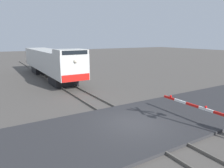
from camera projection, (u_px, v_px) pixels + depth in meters
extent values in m
plane|color=#514C47|center=(135.00, 126.00, 12.25)|extent=(160.00, 160.00, 0.00)
cube|color=#59544C|center=(125.00, 127.00, 11.87)|extent=(0.08, 80.00, 0.15)
cube|color=#59544C|center=(144.00, 122.00, 12.60)|extent=(0.08, 80.00, 0.15)
cube|color=#2D2D30|center=(135.00, 124.00, 12.23)|extent=(36.00, 6.39, 0.17)
cube|color=black|center=(63.00, 80.00, 22.86)|extent=(2.42, 3.20, 1.05)
cube|color=black|center=(42.00, 69.00, 30.73)|extent=(2.42, 3.20, 1.05)
cube|color=silver|center=(50.00, 60.00, 26.42)|extent=(2.85, 17.18, 2.46)
cube|color=silver|center=(70.00, 52.00, 19.95)|extent=(2.79, 2.42, 0.45)
cube|color=black|center=(75.00, 52.00, 18.92)|extent=(2.42, 0.06, 0.36)
cube|color=red|center=(76.00, 78.00, 19.41)|extent=(2.71, 0.08, 0.64)
sphere|color=#F2EACC|center=(76.00, 61.00, 19.07)|extent=(0.36, 0.36, 0.36)
cube|color=red|center=(222.00, 114.00, 11.22)|extent=(0.10, 0.94, 0.14)
cube|color=white|center=(206.00, 109.00, 12.00)|extent=(0.10, 0.94, 0.14)
cube|color=red|center=(192.00, 105.00, 12.78)|extent=(0.10, 0.94, 0.14)
cube|color=white|center=(180.00, 101.00, 13.56)|extent=(0.10, 0.94, 0.14)
cube|color=red|center=(169.00, 98.00, 14.34)|extent=(0.10, 0.94, 0.14)
sphere|color=red|center=(206.00, 107.00, 12.00)|extent=(0.14, 0.14, 0.14)
sphere|color=red|center=(171.00, 96.00, 14.22)|extent=(0.14, 0.14, 0.14)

